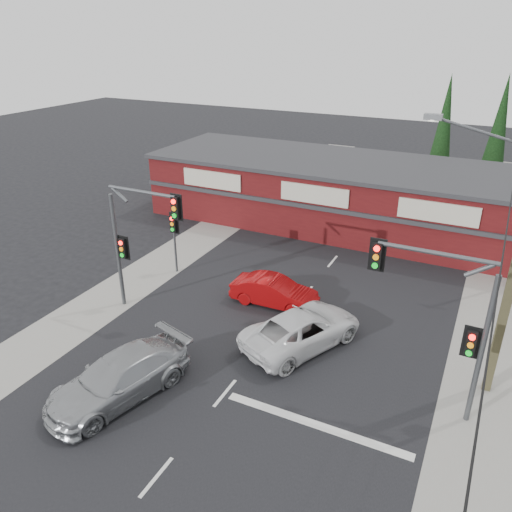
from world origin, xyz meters
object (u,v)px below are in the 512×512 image
at_px(white_suv, 302,329).
at_px(red_sedan, 274,292).
at_px(shop_building, 349,194).
at_px(silver_suv, 119,378).

bearing_deg(white_suv, red_sedan, -21.47).
height_order(white_suv, shop_building, shop_building).
xyz_separation_m(silver_suv, red_sedan, (2.28, 8.37, -0.11)).
xyz_separation_m(silver_suv, shop_building, (2.32, 20.20, 1.34)).
bearing_deg(shop_building, red_sedan, -90.17).
relative_size(white_suv, silver_suv, 0.99).
relative_size(white_suv, shop_building, 0.20).
bearing_deg(shop_building, silver_suv, -96.54).
bearing_deg(silver_suv, white_suv, 67.48).
bearing_deg(white_suv, shop_building, -55.75).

